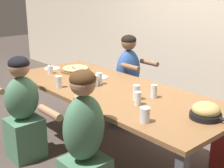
# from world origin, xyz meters

# --- Properties ---
(ground_plane) EXTENTS (18.00, 18.00, 0.00)m
(ground_plane) POSITION_xyz_m (0.00, 0.00, 0.00)
(ground_plane) COLOR #423833
(ground_plane) RESTS_ON ground
(dining_table) EXTENTS (2.57, 1.02, 0.75)m
(dining_table) POSITION_xyz_m (0.00, 0.00, 0.68)
(dining_table) COLOR brown
(dining_table) RESTS_ON ground
(pizza_board_main) EXTENTS (0.37, 0.37, 0.05)m
(pizza_board_main) POSITION_xyz_m (-0.83, 0.13, 0.77)
(pizza_board_main) COLOR brown
(pizza_board_main) RESTS_ON dining_table
(skillet_bowl) EXTENTS (0.37, 0.25, 0.14)m
(skillet_bowl) POSITION_xyz_m (1.06, 0.05, 0.81)
(skillet_bowl) COLOR black
(skillet_bowl) RESTS_ON dining_table
(empty_plate_a) EXTENTS (0.19, 0.19, 0.02)m
(empty_plate_a) POSITION_xyz_m (-0.40, 0.17, 0.75)
(empty_plate_a) COLOR white
(empty_plate_a) RESTS_ON dining_table
(empty_plate_b) EXTENTS (0.20, 0.20, 0.02)m
(empty_plate_b) POSITION_xyz_m (-1.12, -0.03, 0.75)
(empty_plate_b) COLOR white
(empty_plate_b) RESTS_ON dining_table
(cocktail_glass_blue) EXTENTS (0.07, 0.07, 0.12)m
(cocktail_glass_blue) POSITION_xyz_m (-0.94, -0.16, 0.79)
(cocktail_glass_blue) COLOR silver
(cocktail_glass_blue) RESTS_ON dining_table
(drinking_glass_a) EXTENTS (0.07, 0.07, 0.14)m
(drinking_glass_a) POSITION_xyz_m (0.40, -0.05, 0.81)
(drinking_glass_a) COLOR silver
(drinking_glass_a) RESTS_ON dining_table
(drinking_glass_b) EXTENTS (0.07, 0.07, 0.12)m
(drinking_glass_b) POSITION_xyz_m (-0.18, -0.08, 0.80)
(drinking_glass_b) COLOR silver
(drinking_glass_b) RESTS_ON dining_table
(drinking_glass_c) EXTENTS (0.06, 0.06, 0.12)m
(drinking_glass_c) POSITION_xyz_m (0.50, -0.14, 0.80)
(drinking_glass_c) COLOR silver
(drinking_glass_c) RESTS_ON dining_table
(drinking_glass_d) EXTENTS (0.08, 0.08, 0.12)m
(drinking_glass_d) POSITION_xyz_m (0.80, -0.37, 0.80)
(drinking_glass_d) COLOR silver
(drinking_glass_d) RESTS_ON dining_table
(drinking_glass_e) EXTENTS (0.07, 0.07, 0.13)m
(drinking_glass_e) POSITION_xyz_m (-0.21, 0.00, 0.81)
(drinking_glass_e) COLOR silver
(drinking_glass_e) RESTS_ON dining_table
(drinking_glass_f) EXTENTS (0.06, 0.06, 0.13)m
(drinking_glass_f) POSITION_xyz_m (0.47, 0.11, 0.80)
(drinking_glass_f) COLOR silver
(drinking_glass_f) RESTS_ON dining_table
(drinking_glass_g) EXTENTS (0.07, 0.07, 0.12)m
(drinking_glass_g) POSITION_xyz_m (-0.39, -0.39, 0.80)
(drinking_glass_g) COLOR silver
(drinking_glass_g) RESTS_ON dining_table
(diner_near_midright) EXTENTS (0.51, 0.40, 1.17)m
(diner_near_midright) POSITION_xyz_m (0.50, -0.73, 0.54)
(diner_near_midright) COLOR #477556
(diner_near_midright) RESTS_ON ground
(diner_far_midleft) EXTENTS (0.51, 0.40, 1.18)m
(diner_far_midleft) POSITION_xyz_m (-0.50, 0.73, 0.54)
(diner_far_midleft) COLOR #2D5193
(diner_far_midleft) RESTS_ON ground
(diner_near_midleft) EXTENTS (0.51, 0.40, 1.11)m
(diner_near_midleft) POSITION_xyz_m (-0.56, -0.73, 0.52)
(diner_near_midleft) COLOR #477556
(diner_near_midleft) RESTS_ON ground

